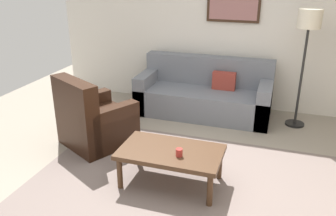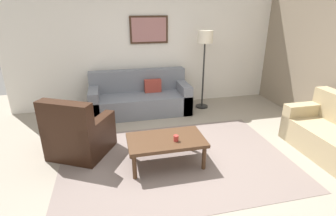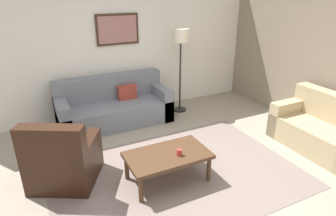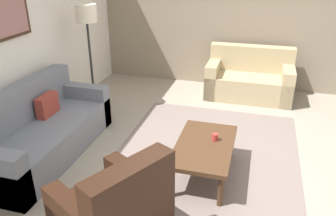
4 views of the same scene
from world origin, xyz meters
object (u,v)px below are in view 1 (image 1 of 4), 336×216
object	(u,v)px
couch_main	(205,95)
cup	(179,153)
lamp_standing	(308,31)
framed_artwork	(234,3)
armchair_leather	(93,123)
coffee_table	(171,154)

from	to	relation	value
couch_main	cup	xyz separation A→B (m)	(0.23, -2.24, 0.15)
cup	lamp_standing	xyz separation A→B (m)	(1.19, 2.16, 0.96)
lamp_standing	framed_artwork	bearing A→B (deg)	156.46
cup	lamp_standing	world-z (taller)	lamp_standing
armchair_leather	couch_main	bearing A→B (deg)	54.06
coffee_table	cup	distance (m)	0.18
couch_main	cup	distance (m)	2.25
cup	framed_artwork	bearing A→B (deg)	88.32
couch_main	framed_artwork	xyz separation A→B (m)	(0.31, 0.41, 1.40)
cup	framed_artwork	size ratio (longest dim) A/B	0.10
couch_main	coffee_table	world-z (taller)	couch_main
couch_main	armchair_leather	size ratio (longest dim) A/B	1.93
coffee_table	framed_artwork	distance (m)	2.88
lamp_standing	armchair_leather	bearing A→B (deg)	-149.51
armchair_leather	coffee_table	bearing A→B (deg)	-23.53
lamp_standing	coffee_table	bearing A→B (deg)	-122.41
coffee_table	framed_artwork	bearing A→B (deg)	85.53
cup	lamp_standing	distance (m)	2.64
armchair_leather	framed_artwork	size ratio (longest dim) A/B	1.31
armchair_leather	cup	xyz separation A→B (m)	(1.38, -0.65, 0.15)
lamp_standing	framed_artwork	world-z (taller)	framed_artwork
armchair_leather	lamp_standing	world-z (taller)	lamp_standing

